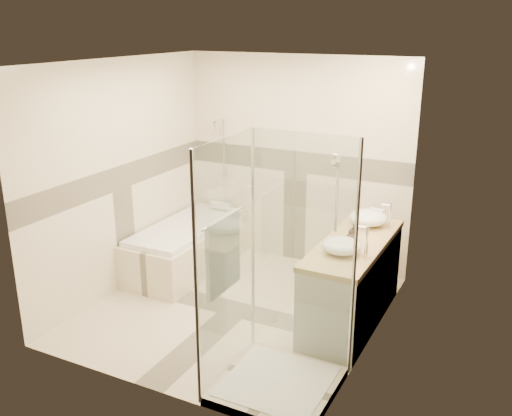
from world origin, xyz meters
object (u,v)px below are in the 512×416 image
at_px(vessel_sink_near, 368,218).
at_px(amenity_bottle_a, 353,233).
at_px(shower_enclosure, 269,327).
at_px(amenity_bottle_b, 351,237).
at_px(bathtub, 187,244).
at_px(vanity, 352,282).
at_px(vessel_sink_far, 342,246).

height_order(vessel_sink_near, amenity_bottle_a, amenity_bottle_a).
bearing_deg(vessel_sink_near, shower_enclosure, -98.66).
xyz_separation_m(vessel_sink_near, amenity_bottle_b, (0.00, -0.58, -0.01)).
xyz_separation_m(bathtub, vanity, (2.15, -0.35, 0.12)).
height_order(bathtub, shower_enclosure, shower_enclosure).
bearing_deg(vessel_sink_far, shower_enclosure, -106.06).
height_order(vessel_sink_far, amenity_bottle_b, vessel_sink_far).
bearing_deg(amenity_bottle_b, shower_enclosure, -102.69).
height_order(vessel_sink_near, vessel_sink_far, vessel_sink_near).
distance_m(bathtub, shower_enclosure, 2.47).
height_order(shower_enclosure, amenity_bottle_a, shower_enclosure).
xyz_separation_m(shower_enclosure, vessel_sink_far, (0.27, 0.95, 0.42)).
xyz_separation_m(shower_enclosure, amenity_bottle_b, (0.27, 1.21, 0.41)).
height_order(amenity_bottle_a, amenity_bottle_b, amenity_bottle_a).
relative_size(vessel_sink_near, vessel_sink_far, 1.10).
distance_m(bathtub, vessel_sink_near, 2.23).
bearing_deg(amenity_bottle_a, vanity, -36.61).
bearing_deg(vessel_sink_near, vanity, -87.80).
relative_size(vessel_sink_far, amenity_bottle_a, 2.14).
distance_m(vessel_sink_near, amenity_bottle_a, 0.51).
distance_m(bathtub, amenity_bottle_b, 2.25).
distance_m(shower_enclosure, amenity_bottle_a, 1.38).
bearing_deg(bathtub, vessel_sink_far, -17.54).
bearing_deg(vessel_sink_far, amenity_bottle_a, 90.00).
bearing_deg(vessel_sink_near, vessel_sink_far, -90.00).
xyz_separation_m(vanity, vessel_sink_far, (-0.02, -0.32, 0.49)).
distance_m(bathtub, vanity, 2.18).
xyz_separation_m(bathtub, amenity_bottle_a, (2.13, -0.34, 0.63)).
bearing_deg(vanity, amenity_bottle_b, -108.73).
xyz_separation_m(vessel_sink_far, amenity_bottle_a, (0.00, 0.34, 0.01)).
xyz_separation_m(amenity_bottle_a, amenity_bottle_b, (0.00, -0.07, -0.02)).
bearing_deg(shower_enclosure, amenity_bottle_b, 77.31).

